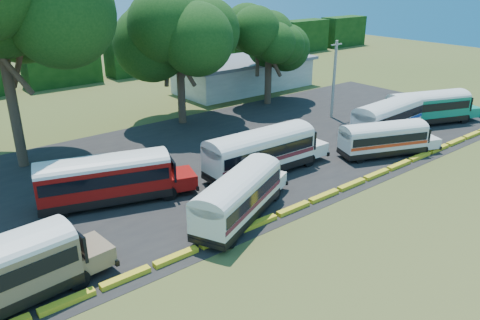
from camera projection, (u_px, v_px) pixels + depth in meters
ground at (320, 210)px, 31.01m from camera, size 160.00×160.00×0.00m
asphalt_strip at (223, 155)px, 40.26m from camera, size 64.00×24.00×0.02m
curb at (309, 202)px, 31.67m from camera, size 53.70×0.45×0.30m
terminal_building at (244, 74)px, 62.41m from camera, size 19.00×9.00×4.00m
treeline_backdrop at (61, 63)px, 64.61m from camera, size 130.00×4.00×6.00m
bus_red at (108, 176)px, 31.19m from camera, size 10.77×5.56×3.45m
bus_cream_west at (239, 194)px, 29.07m from camera, size 9.87×6.29×3.21m
bus_cream_east at (262, 149)px, 35.79m from camera, size 11.04×3.04×3.60m
bus_white_red at (385, 137)px, 39.56m from camera, size 9.18×5.37×2.96m
bus_white_blue at (389, 115)px, 44.57m from camera, size 10.67×3.34×3.46m
bus_teal at (430, 105)px, 47.86m from camera, size 10.67×6.02×3.43m
tree_center at (178, 33)px, 45.66m from camera, size 9.98×9.98×12.80m
tree_east at (269, 37)px, 53.28m from camera, size 7.88×7.88×10.76m
utility_pole at (334, 79)px, 49.25m from camera, size 1.60×0.30×8.17m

